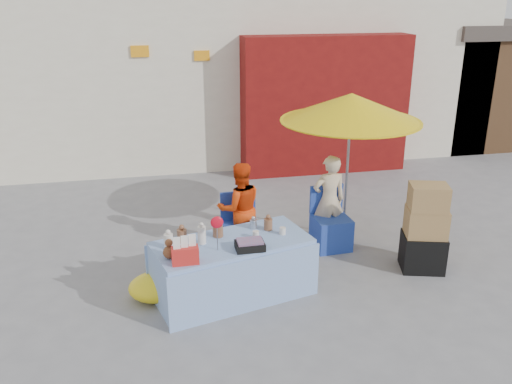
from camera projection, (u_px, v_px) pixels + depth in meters
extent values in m
plane|color=slate|center=(258.00, 287.00, 6.55)|extent=(80.00, 80.00, 0.00)
cube|color=silver|center=(194.00, 43.00, 12.18)|extent=(12.00, 5.00, 4.50)
cube|color=maroon|center=(325.00, 105.00, 10.37)|extent=(3.20, 0.60, 2.60)
cube|color=#4C331E|center=(473.00, 87.00, 12.87)|extent=(2.60, 3.00, 2.40)
cube|color=#3F3833|center=(481.00, 28.00, 12.40)|extent=(2.80, 3.20, 0.30)
cube|color=orange|center=(140.00, 51.00, 9.60)|extent=(0.32, 0.04, 0.20)
cube|color=orange|center=(202.00, 56.00, 9.85)|extent=(0.28, 0.04, 0.18)
cube|color=#84ACD4|center=(232.00, 268.00, 6.26)|extent=(1.91, 1.20, 0.70)
cube|color=#84ACD4|center=(248.00, 286.00, 5.93)|extent=(1.76, 0.48, 0.65)
cube|color=#84ACD4|center=(219.00, 255.00, 6.62)|extent=(1.76, 0.48, 0.65)
cylinder|color=white|center=(169.00, 241.00, 5.94)|extent=(0.12, 0.12, 0.17)
cylinder|color=brown|center=(182.00, 236.00, 6.10)|extent=(0.14, 0.14, 0.15)
cylinder|color=white|center=(202.00, 235.00, 6.05)|extent=(0.11, 0.11, 0.20)
cylinder|color=brown|center=(218.00, 231.00, 6.24)|extent=(0.15, 0.15, 0.13)
cylinder|color=#B2B2B7|center=(253.00, 224.00, 6.45)|extent=(0.10, 0.10, 0.11)
cylinder|color=brown|center=(268.00, 224.00, 6.41)|extent=(0.12, 0.12, 0.14)
cylinder|color=white|center=(256.00, 235.00, 6.20)|extent=(0.09, 0.09, 0.08)
cylinder|color=white|center=(283.00, 231.00, 6.30)|extent=(0.09, 0.09, 0.08)
sphere|color=brown|center=(169.00, 252.00, 5.72)|extent=(0.14, 0.14, 0.14)
ellipsoid|color=red|center=(217.00, 222.00, 5.81)|extent=(0.15, 0.08, 0.14)
cube|color=red|center=(185.00, 255.00, 5.61)|extent=(0.30, 0.20, 0.19)
cube|color=black|center=(250.00, 246.00, 5.93)|extent=(0.36, 0.29, 0.08)
cube|color=#213D9B|center=(242.00, 241.00, 7.24)|extent=(0.51, 0.49, 0.45)
cube|color=#213D9B|center=(238.00, 205.00, 7.29)|extent=(0.48, 0.07, 0.40)
cube|color=#213D9B|center=(331.00, 233.00, 7.48)|extent=(0.51, 0.49, 0.45)
cube|color=#213D9B|center=(326.00, 198.00, 7.53)|extent=(0.48, 0.07, 0.40)
imported|color=#E33B0B|center=(240.00, 208.00, 7.23)|extent=(0.65, 0.52, 1.27)
imported|color=beige|center=(329.00, 200.00, 7.47)|extent=(0.49, 0.34, 1.29)
cylinder|color=gray|center=(347.00, 171.00, 7.54)|extent=(0.04, 0.04, 2.00)
cone|color=#E2BD0B|center=(351.00, 107.00, 7.22)|extent=(1.90, 1.90, 0.38)
cylinder|color=#E2BD0B|center=(350.00, 121.00, 7.28)|extent=(1.90, 1.90, 0.02)
cube|color=black|center=(423.00, 252.00, 6.90)|extent=(0.62, 0.55, 0.47)
cube|color=#9D7A47|center=(426.00, 222.00, 6.76)|extent=(0.58, 0.50, 0.36)
cube|color=#9D7A47|center=(429.00, 197.00, 6.62)|extent=(0.53, 0.45, 0.32)
ellipsoid|color=yellow|center=(159.00, 286.00, 6.25)|extent=(0.71, 0.58, 0.31)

